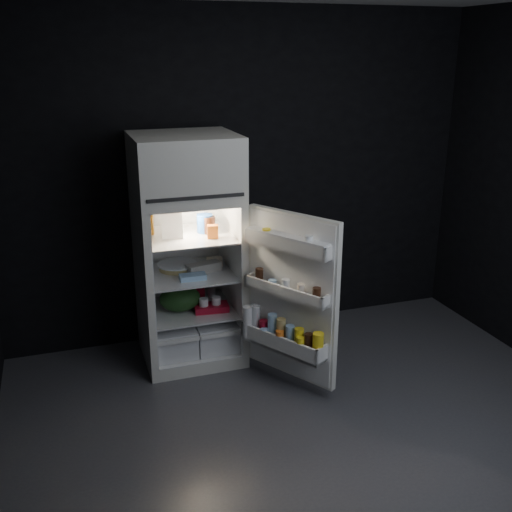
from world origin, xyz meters
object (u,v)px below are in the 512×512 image
object	(u,v)px
refrigerator	(187,242)
milk_jug	(172,221)
fridge_door	(289,301)
egg_carton	(204,267)
yogurt_tray	(211,308)

from	to	relation	value
refrigerator	milk_jug	xyz separation A→B (m)	(-0.11, -0.04, 0.19)
fridge_door	milk_jug	distance (m)	1.06
milk_jug	egg_carton	xyz separation A→B (m)	(0.22, -0.03, -0.38)
milk_jug	refrigerator	bearing A→B (deg)	28.78
refrigerator	yogurt_tray	world-z (taller)	refrigerator
fridge_door	milk_jug	xyz separation A→B (m)	(-0.68, 0.66, 0.47)
fridge_door	egg_carton	world-z (taller)	fridge_door
refrigerator	egg_carton	bearing A→B (deg)	-31.79
milk_jug	fridge_door	bearing A→B (deg)	-32.60
refrigerator	yogurt_tray	size ratio (longest dim) A/B	6.76
refrigerator	fridge_door	size ratio (longest dim) A/B	1.46
refrigerator	egg_carton	xyz separation A→B (m)	(0.11, -0.07, -0.19)
refrigerator	fridge_door	world-z (taller)	refrigerator
fridge_door	egg_carton	size ratio (longest dim) A/B	4.60
fridge_door	milk_jug	world-z (taller)	fridge_door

